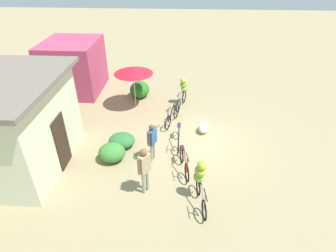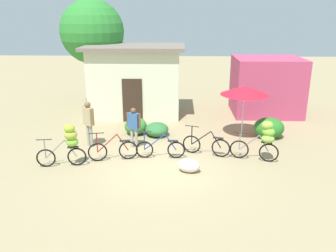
{
  "view_description": "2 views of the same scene",
  "coord_description": "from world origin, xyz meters",
  "px_view_note": "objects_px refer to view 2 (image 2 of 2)",
  "views": [
    {
      "loc": [
        -9.35,
        0.73,
        6.85
      ],
      "look_at": [
        0.11,
        1.28,
        0.79
      ],
      "focal_mm": 29.92,
      "sensor_mm": 36.0,
      "label": 1
    },
    {
      "loc": [
        0.65,
        -10.22,
        4.84
      ],
      "look_at": [
        0.26,
        1.16,
        1.07
      ],
      "focal_mm": 36.93,
      "sensor_mm": 36.0,
      "label": 2
    }
  ],
  "objects_px": {
    "building_low": "(135,80)",
    "bicycle_rightmost": "(264,138)",
    "market_umbrella": "(245,90)",
    "person_vendor": "(89,119)",
    "bicycle_by_shop": "(206,145)",
    "bicycle_leftmost": "(68,142)",
    "person_bystander": "(134,124)",
    "tree_behind_building": "(92,32)",
    "bicycle_near_pile": "(113,150)",
    "produce_sack": "(189,166)",
    "shop_pink": "(266,86)",
    "bicycle_center_loaded": "(160,149)"
  },
  "relations": [
    {
      "from": "produce_sack",
      "to": "bicycle_by_shop",
      "type": "bearing_deg",
      "value": 65.9
    },
    {
      "from": "building_low",
      "to": "bicycle_leftmost",
      "type": "relative_size",
      "value": 2.94
    },
    {
      "from": "tree_behind_building",
      "to": "building_low",
      "type": "bearing_deg",
      "value": -34.08
    },
    {
      "from": "tree_behind_building",
      "to": "bicycle_rightmost",
      "type": "height_order",
      "value": "tree_behind_building"
    },
    {
      "from": "person_vendor",
      "to": "bicycle_center_loaded",
      "type": "bearing_deg",
      "value": -20.59
    },
    {
      "from": "bicycle_near_pile",
      "to": "bicycle_rightmost",
      "type": "height_order",
      "value": "bicycle_rightmost"
    },
    {
      "from": "bicycle_center_loaded",
      "to": "person_bystander",
      "type": "distance_m",
      "value": 1.52
    },
    {
      "from": "bicycle_near_pile",
      "to": "person_vendor",
      "type": "distance_m",
      "value": 1.81
    },
    {
      "from": "building_low",
      "to": "market_umbrella",
      "type": "relative_size",
      "value": 2.24
    },
    {
      "from": "shop_pink",
      "to": "tree_behind_building",
      "type": "bearing_deg",
      "value": 172.42
    },
    {
      "from": "tree_behind_building",
      "to": "person_vendor",
      "type": "relative_size",
      "value": 3.16
    },
    {
      "from": "tree_behind_building",
      "to": "bicycle_near_pile",
      "type": "bearing_deg",
      "value": -72.84
    },
    {
      "from": "produce_sack",
      "to": "person_vendor",
      "type": "bearing_deg",
      "value": 150.38
    },
    {
      "from": "bicycle_leftmost",
      "to": "person_vendor",
      "type": "height_order",
      "value": "person_vendor"
    },
    {
      "from": "building_low",
      "to": "produce_sack",
      "type": "height_order",
      "value": "building_low"
    },
    {
      "from": "bicycle_leftmost",
      "to": "bicycle_center_loaded",
      "type": "height_order",
      "value": "bicycle_leftmost"
    },
    {
      "from": "produce_sack",
      "to": "market_umbrella",
      "type": "bearing_deg",
      "value": 56.49
    },
    {
      "from": "bicycle_leftmost",
      "to": "person_vendor",
      "type": "distance_m",
      "value": 1.78
    },
    {
      "from": "bicycle_rightmost",
      "to": "person_bystander",
      "type": "height_order",
      "value": "person_bystander"
    },
    {
      "from": "building_low",
      "to": "tree_behind_building",
      "type": "bearing_deg",
      "value": 145.92
    },
    {
      "from": "bicycle_near_pile",
      "to": "bicycle_by_shop",
      "type": "relative_size",
      "value": 1.01
    },
    {
      "from": "shop_pink",
      "to": "person_bystander",
      "type": "relative_size",
      "value": 2.08
    },
    {
      "from": "produce_sack",
      "to": "person_bystander",
      "type": "relative_size",
      "value": 0.46
    },
    {
      "from": "bicycle_leftmost",
      "to": "building_low",
      "type": "bearing_deg",
      "value": 76.82
    },
    {
      "from": "produce_sack",
      "to": "shop_pink",
      "type": "bearing_deg",
      "value": 60.39
    },
    {
      "from": "market_umbrella",
      "to": "produce_sack",
      "type": "bearing_deg",
      "value": -123.51
    },
    {
      "from": "bicycle_leftmost",
      "to": "produce_sack",
      "type": "xyz_separation_m",
      "value": [
        3.91,
        -0.34,
        -0.62
      ]
    },
    {
      "from": "shop_pink",
      "to": "produce_sack",
      "type": "height_order",
      "value": "shop_pink"
    },
    {
      "from": "bicycle_by_shop",
      "to": "person_bystander",
      "type": "bearing_deg",
      "value": 166.74
    },
    {
      "from": "building_low",
      "to": "bicycle_rightmost",
      "type": "xyz_separation_m",
      "value": [
        4.98,
        -5.57,
        -0.85
      ]
    },
    {
      "from": "person_vendor",
      "to": "person_bystander",
      "type": "relative_size",
      "value": 1.13
    },
    {
      "from": "bicycle_leftmost",
      "to": "produce_sack",
      "type": "relative_size",
      "value": 2.29
    },
    {
      "from": "bicycle_leftmost",
      "to": "bicycle_near_pile",
      "type": "relative_size",
      "value": 0.96
    },
    {
      "from": "market_umbrella",
      "to": "person_vendor",
      "type": "height_order",
      "value": "market_umbrella"
    },
    {
      "from": "market_umbrella",
      "to": "person_vendor",
      "type": "bearing_deg",
      "value": -167.94
    },
    {
      "from": "tree_behind_building",
      "to": "bicycle_center_loaded",
      "type": "bearing_deg",
      "value": -61.34
    },
    {
      "from": "bicycle_leftmost",
      "to": "person_bystander",
      "type": "relative_size",
      "value": 1.04
    },
    {
      "from": "bicycle_near_pile",
      "to": "produce_sack",
      "type": "bearing_deg",
      "value": -18.05
    },
    {
      "from": "produce_sack",
      "to": "building_low",
      "type": "bearing_deg",
      "value": 110.73
    },
    {
      "from": "bicycle_rightmost",
      "to": "produce_sack",
      "type": "distance_m",
      "value": 2.76
    },
    {
      "from": "tree_behind_building",
      "to": "bicycle_by_shop",
      "type": "bearing_deg",
      "value": -50.89
    },
    {
      "from": "shop_pink",
      "to": "market_umbrella",
      "type": "distance_m",
      "value": 4.02
    },
    {
      "from": "person_vendor",
      "to": "person_bystander",
      "type": "height_order",
      "value": "person_vendor"
    },
    {
      "from": "shop_pink",
      "to": "produce_sack",
      "type": "relative_size",
      "value": 4.57
    },
    {
      "from": "market_umbrella",
      "to": "bicycle_center_loaded",
      "type": "xyz_separation_m",
      "value": [
        -3.19,
        -2.27,
        -1.58
      ]
    },
    {
      "from": "shop_pink",
      "to": "bicycle_rightmost",
      "type": "height_order",
      "value": "shop_pink"
    },
    {
      "from": "market_umbrella",
      "to": "bicycle_rightmost",
      "type": "xyz_separation_m",
      "value": [
        0.3,
        -2.4,
        -1.08
      ]
    },
    {
      "from": "bicycle_leftmost",
      "to": "bicycle_center_loaded",
      "type": "bearing_deg",
      "value": 13.93
    },
    {
      "from": "market_umbrella",
      "to": "produce_sack",
      "type": "xyz_separation_m",
      "value": [
        -2.22,
        -3.35,
        -1.7
      ]
    },
    {
      "from": "bicycle_by_shop",
      "to": "building_low",
      "type": "bearing_deg",
      "value": 121.22
    }
  ]
}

